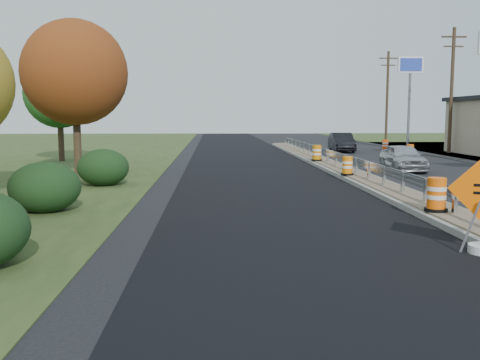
{
  "coord_description": "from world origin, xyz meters",
  "views": [
    {
      "loc": [
        -6.52,
        -15.93,
        2.85
      ],
      "look_at": [
        -5.79,
        -1.41,
        1.1
      ],
      "focal_mm": 40.0,
      "sensor_mm": 36.0,
      "label": 1
    }
  ],
  "objects_px": {
    "barrel_median_near": "(436,195)",
    "barrel_median_mid": "(347,166)",
    "barrel_shoulder_mid": "(410,151)",
    "barrel_shoulder_far": "(385,145)",
    "car_silver": "(403,157)",
    "car_dark_mid": "(342,142)",
    "barrel_median_far": "(317,153)"
  },
  "relations": [
    {
      "from": "barrel_median_near",
      "to": "car_dark_mid",
      "type": "distance_m",
      "value": 28.09
    },
    {
      "from": "barrel_median_near",
      "to": "barrel_median_far",
      "type": "height_order",
      "value": "barrel_median_near"
    },
    {
      "from": "barrel_median_near",
      "to": "barrel_shoulder_mid",
      "type": "bearing_deg",
      "value": 71.22
    },
    {
      "from": "barrel_median_mid",
      "to": "barrel_median_far",
      "type": "xyz_separation_m",
      "value": [
        0.1,
        7.56,
        0.05
      ]
    },
    {
      "from": "barrel_shoulder_far",
      "to": "car_silver",
      "type": "xyz_separation_m",
      "value": [
        -4.46,
        -16.54,
        0.28
      ]
    },
    {
      "from": "barrel_median_near",
      "to": "car_silver",
      "type": "xyz_separation_m",
      "value": [
        3.72,
        12.97,
        0.02
      ]
    },
    {
      "from": "barrel_shoulder_mid",
      "to": "car_silver",
      "type": "bearing_deg",
      "value": -112.67
    },
    {
      "from": "barrel_median_mid",
      "to": "barrel_shoulder_mid",
      "type": "xyz_separation_m",
      "value": [
        7.58,
        12.66,
        -0.19
      ]
    },
    {
      "from": "barrel_median_far",
      "to": "barrel_shoulder_far",
      "type": "height_order",
      "value": "barrel_median_far"
    },
    {
      "from": "barrel_median_mid",
      "to": "barrel_shoulder_far",
      "type": "xyz_separation_m",
      "value": [
        8.36,
        20.39,
        -0.21
      ]
    },
    {
      "from": "barrel_shoulder_far",
      "to": "car_dark_mid",
      "type": "bearing_deg",
      "value": -157.36
    },
    {
      "from": "barrel_median_near",
      "to": "barrel_median_mid",
      "type": "relative_size",
      "value": 1.13
    },
    {
      "from": "barrel_median_near",
      "to": "car_dark_mid",
      "type": "xyz_separation_m",
      "value": [
        4.08,
        27.8,
        0.07
      ]
    },
    {
      "from": "barrel_median_near",
      "to": "car_dark_mid",
      "type": "relative_size",
      "value": 0.2
    },
    {
      "from": "barrel_median_mid",
      "to": "car_dark_mid",
      "type": "xyz_separation_m",
      "value": [
        4.26,
        18.67,
        0.13
      ]
    },
    {
      "from": "car_silver",
      "to": "barrel_median_mid",
      "type": "bearing_deg",
      "value": -133.27
    },
    {
      "from": "barrel_shoulder_mid",
      "to": "car_silver",
      "type": "relative_size",
      "value": 0.22
    },
    {
      "from": "barrel_shoulder_mid",
      "to": "barrel_shoulder_far",
      "type": "distance_m",
      "value": 7.76
    },
    {
      "from": "barrel_shoulder_far",
      "to": "car_dark_mid",
      "type": "xyz_separation_m",
      "value": [
        -4.11,
        -1.71,
        0.33
      ]
    },
    {
      "from": "barrel_median_far",
      "to": "barrel_shoulder_mid",
      "type": "xyz_separation_m",
      "value": [
        7.48,
        5.1,
        -0.24
      ]
    },
    {
      "from": "barrel_median_far",
      "to": "car_dark_mid",
      "type": "relative_size",
      "value": 0.2
    },
    {
      "from": "barrel_shoulder_far",
      "to": "car_silver",
      "type": "height_order",
      "value": "car_silver"
    },
    {
      "from": "barrel_shoulder_far",
      "to": "car_silver",
      "type": "relative_size",
      "value": 0.21
    },
    {
      "from": "barrel_shoulder_mid",
      "to": "car_dark_mid",
      "type": "relative_size",
      "value": 0.2
    },
    {
      "from": "barrel_median_mid",
      "to": "car_silver",
      "type": "relative_size",
      "value": 0.2
    },
    {
      "from": "car_silver",
      "to": "barrel_median_near",
      "type": "bearing_deg",
      "value": -103.92
    },
    {
      "from": "barrel_median_mid",
      "to": "car_dark_mid",
      "type": "bearing_deg",
      "value": 77.16
    },
    {
      "from": "car_silver",
      "to": "car_dark_mid",
      "type": "bearing_deg",
      "value": 90.72
    },
    {
      "from": "barrel_median_far",
      "to": "car_dark_mid",
      "type": "bearing_deg",
      "value": 69.51
    },
    {
      "from": "barrel_median_near",
      "to": "barrel_median_mid",
      "type": "height_order",
      "value": "barrel_median_near"
    },
    {
      "from": "barrel_median_near",
      "to": "barrel_median_far",
      "type": "distance_m",
      "value": 16.68
    },
    {
      "from": "barrel_median_far",
      "to": "car_silver",
      "type": "distance_m",
      "value": 5.31
    }
  ]
}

